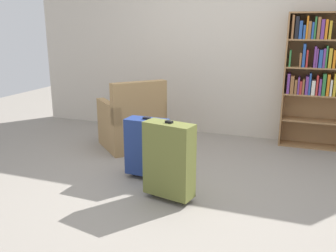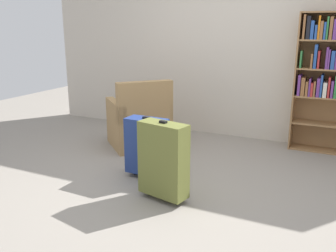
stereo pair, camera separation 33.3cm
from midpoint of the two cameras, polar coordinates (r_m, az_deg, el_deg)
ground_plane at (r=3.74m, az=-1.02°, el=-9.18°), size 10.37×10.37×0.00m
back_wall at (r=5.31m, az=6.87°, el=12.50°), size 5.93×0.10×2.60m
bookshelf at (r=4.99m, az=21.56°, el=7.96°), size 1.01×0.28×1.71m
armchair at (r=4.81m, az=-7.53°, el=0.31°), size 0.99×0.99×0.90m
mug at (r=4.72m, az=-0.48°, el=-3.26°), size 0.12×0.08×0.10m
suitcase_navy_blue at (r=3.81m, az=-5.78°, el=-3.25°), size 0.44×0.22×0.66m
suitcase_olive at (r=3.30m, az=-2.74°, el=-5.29°), size 0.48×0.28×0.75m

